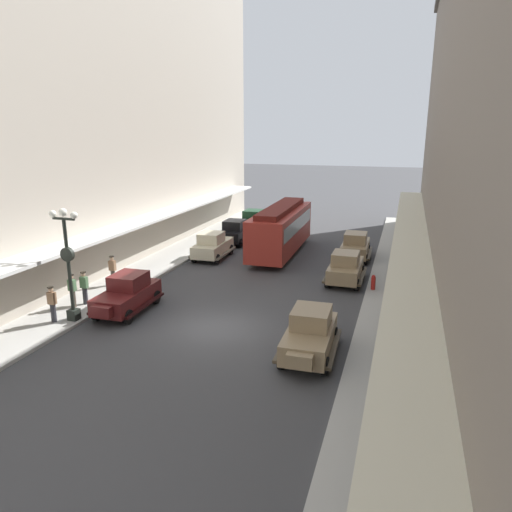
{
  "coord_description": "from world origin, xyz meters",
  "views": [
    {
      "loc": [
        7.67,
        -18.04,
        8.58
      ],
      "look_at": [
        0.0,
        6.0,
        1.8
      ],
      "focal_mm": 33.04,
      "sensor_mm": 36.0,
      "label": 1
    }
  ],
  "objects_px": {
    "parked_car_5": "(355,245)",
    "pedestrian_5": "(412,253)",
    "fire_hydrant": "(373,282)",
    "parked_car_1": "(310,332)",
    "pedestrian_1": "(84,287)",
    "pedestrian_2": "(72,290)",
    "parked_car_0": "(346,267)",
    "parked_car_2": "(127,293)",
    "parked_car_4": "(235,231)",
    "streetcar": "(281,228)",
    "parked_car_6": "(213,245)",
    "pedestrian_0": "(52,304)",
    "pedestrian_4": "(113,270)",
    "pedestrian_3": "(385,353)",
    "lamp_post_with_clock": "(68,260)",
    "parked_car_3": "(254,220)"
  },
  "relations": [
    {
      "from": "lamp_post_with_clock",
      "to": "pedestrian_4",
      "type": "xyz_separation_m",
      "value": [
        -1.19,
        4.88,
        -1.97
      ]
    },
    {
      "from": "parked_car_3",
      "to": "parked_car_6",
      "type": "relative_size",
      "value": 0.99
    },
    {
      "from": "parked_car_4",
      "to": "pedestrian_1",
      "type": "bearing_deg",
      "value": -98.99
    },
    {
      "from": "parked_car_4",
      "to": "pedestrian_2",
      "type": "xyz_separation_m",
      "value": [
        -2.68,
        -15.76,
        0.07
      ]
    },
    {
      "from": "parked_car_0",
      "to": "pedestrian_3",
      "type": "height_order",
      "value": "parked_car_0"
    },
    {
      "from": "parked_car_3",
      "to": "parked_car_4",
      "type": "relative_size",
      "value": 0.99
    },
    {
      "from": "parked_car_5",
      "to": "pedestrian_5",
      "type": "relative_size",
      "value": 2.57
    },
    {
      "from": "fire_hydrant",
      "to": "parked_car_1",
      "type": "bearing_deg",
      "value": -102.29
    },
    {
      "from": "fire_hydrant",
      "to": "pedestrian_3",
      "type": "xyz_separation_m",
      "value": [
        1.07,
        -9.35,
        0.43
      ]
    },
    {
      "from": "parked_car_0",
      "to": "pedestrian_1",
      "type": "height_order",
      "value": "parked_car_0"
    },
    {
      "from": "parked_car_0",
      "to": "parked_car_4",
      "type": "bearing_deg",
      "value": 142.29
    },
    {
      "from": "parked_car_3",
      "to": "fire_hydrant",
      "type": "bearing_deg",
      "value": -50.29
    },
    {
      "from": "parked_car_4",
      "to": "pedestrian_2",
      "type": "height_order",
      "value": "parked_car_4"
    },
    {
      "from": "parked_car_5",
      "to": "parked_car_6",
      "type": "xyz_separation_m",
      "value": [
        -9.35,
        -2.93,
        0.0
      ]
    },
    {
      "from": "parked_car_4",
      "to": "pedestrian_3",
      "type": "bearing_deg",
      "value": -55.75
    },
    {
      "from": "parked_car_4",
      "to": "pedestrian_5",
      "type": "distance_m",
      "value": 13.48
    },
    {
      "from": "parked_car_3",
      "to": "parked_car_4",
      "type": "xyz_separation_m",
      "value": [
        0.08,
        -4.92,
        0.0
      ]
    },
    {
      "from": "parked_car_0",
      "to": "lamp_post_with_clock",
      "type": "xyz_separation_m",
      "value": [
        -11.08,
        -9.78,
        2.04
      ]
    },
    {
      "from": "streetcar",
      "to": "pedestrian_5",
      "type": "distance_m",
      "value": 9.0
    },
    {
      "from": "pedestrian_0",
      "to": "pedestrian_2",
      "type": "xyz_separation_m",
      "value": [
        -0.35,
        1.8,
        0.0
      ]
    },
    {
      "from": "parked_car_0",
      "to": "pedestrian_4",
      "type": "height_order",
      "value": "parked_car_0"
    },
    {
      "from": "parked_car_0",
      "to": "streetcar",
      "type": "distance_m",
      "value": 7.42
    },
    {
      "from": "parked_car_5",
      "to": "pedestrian_4",
      "type": "height_order",
      "value": "parked_car_5"
    },
    {
      "from": "pedestrian_0",
      "to": "pedestrian_4",
      "type": "relative_size",
      "value": 1.0
    },
    {
      "from": "pedestrian_1",
      "to": "pedestrian_2",
      "type": "xyz_separation_m",
      "value": [
        -0.27,
        -0.55,
        0.0
      ]
    },
    {
      "from": "parked_car_0",
      "to": "pedestrian_2",
      "type": "distance_m",
      "value": 14.79
    },
    {
      "from": "pedestrian_2",
      "to": "pedestrian_4",
      "type": "height_order",
      "value": "same"
    },
    {
      "from": "parked_car_2",
      "to": "pedestrian_0",
      "type": "bearing_deg",
      "value": -132.76
    },
    {
      "from": "parked_car_6",
      "to": "fire_hydrant",
      "type": "distance_m",
      "value": 11.7
    },
    {
      "from": "parked_car_5",
      "to": "pedestrian_0",
      "type": "relative_size",
      "value": 2.57
    },
    {
      "from": "parked_car_6",
      "to": "streetcar",
      "type": "height_order",
      "value": "streetcar"
    },
    {
      "from": "parked_car_0",
      "to": "parked_car_2",
      "type": "xyz_separation_m",
      "value": [
        -9.5,
        -7.79,
        0.0
      ]
    },
    {
      "from": "pedestrian_0",
      "to": "parked_car_4",
      "type": "bearing_deg",
      "value": 82.43
    },
    {
      "from": "streetcar",
      "to": "fire_hydrant",
      "type": "distance_m",
      "value": 9.53
    },
    {
      "from": "parked_car_4",
      "to": "pedestrian_3",
      "type": "relative_size",
      "value": 2.62
    },
    {
      "from": "pedestrian_3",
      "to": "pedestrian_5",
      "type": "height_order",
      "value": "pedestrian_5"
    },
    {
      "from": "pedestrian_0",
      "to": "pedestrian_1",
      "type": "xyz_separation_m",
      "value": [
        -0.07,
        2.35,
        0.0
      ]
    },
    {
      "from": "parked_car_4",
      "to": "pedestrian_0",
      "type": "bearing_deg",
      "value": -97.57
    },
    {
      "from": "parked_car_1",
      "to": "fire_hydrant",
      "type": "distance_m",
      "value": 8.58
    },
    {
      "from": "parked_car_3",
      "to": "parked_car_5",
      "type": "height_order",
      "value": "same"
    },
    {
      "from": "parked_car_5",
      "to": "lamp_post_with_clock",
      "type": "xyz_separation_m",
      "value": [
        -11.04,
        -15.27,
        2.04
      ]
    },
    {
      "from": "parked_car_6",
      "to": "pedestrian_0",
      "type": "relative_size",
      "value": 2.57
    },
    {
      "from": "parked_car_5",
      "to": "lamp_post_with_clock",
      "type": "height_order",
      "value": "lamp_post_with_clock"
    },
    {
      "from": "parked_car_5",
      "to": "pedestrian_4",
      "type": "bearing_deg",
      "value": -139.67
    },
    {
      "from": "parked_car_5",
      "to": "parked_car_6",
      "type": "bearing_deg",
      "value": -162.59
    },
    {
      "from": "parked_car_5",
      "to": "pedestrian_0",
      "type": "distance_m",
      "value": 19.65
    },
    {
      "from": "parked_car_4",
      "to": "parked_car_5",
      "type": "xyz_separation_m",
      "value": [
        9.42,
        -1.82,
        0.0
      ]
    },
    {
      "from": "parked_car_3",
      "to": "parked_car_5",
      "type": "xyz_separation_m",
      "value": [
        9.5,
        -6.75,
        0.0
      ]
    },
    {
      "from": "pedestrian_1",
      "to": "pedestrian_5",
      "type": "height_order",
      "value": "same"
    },
    {
      "from": "pedestrian_4",
      "to": "pedestrian_5",
      "type": "distance_m",
      "value": 18.38
    }
  ]
}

